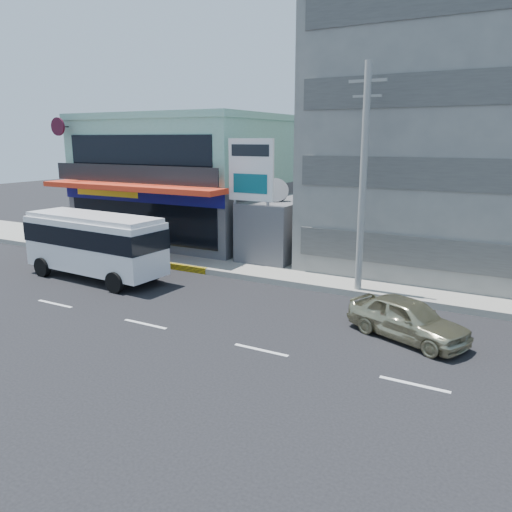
% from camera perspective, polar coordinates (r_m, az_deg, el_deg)
% --- Properties ---
extents(ground, '(120.00, 120.00, 0.00)m').
position_cam_1_polar(ground, '(19.63, -12.54, -7.61)').
color(ground, black).
rests_on(ground, ground).
extents(sidewalk, '(70.00, 5.00, 0.30)m').
position_cam_1_polar(sidewalk, '(25.21, 10.79, -2.47)').
color(sidewalk, gray).
rests_on(sidewalk, ground).
extents(shop_building, '(12.40, 11.70, 8.00)m').
position_cam_1_polar(shop_building, '(34.38, -7.73, 8.34)').
color(shop_building, '#4A4B50').
rests_on(shop_building, ground).
extents(concrete_building, '(16.00, 12.00, 14.00)m').
position_cam_1_polar(concrete_building, '(28.77, 24.68, 12.33)').
color(concrete_building, gray).
rests_on(concrete_building, ground).
extents(gap_structure, '(3.00, 6.00, 3.50)m').
position_cam_1_polar(gap_structure, '(28.92, 3.02, 3.03)').
color(gap_structure, '#4A4B50').
rests_on(gap_structure, ground).
extents(satellite_dish, '(1.50, 1.50, 0.15)m').
position_cam_1_polar(satellite_dish, '(27.76, 2.16, 6.42)').
color(satellite_dish, slate).
rests_on(satellite_dish, gap_structure).
extents(billboard, '(2.60, 0.18, 6.90)m').
position_cam_1_polar(billboard, '(26.27, -0.57, 9.00)').
color(billboard, gray).
rests_on(billboard, ground).
extents(utility_pole_near, '(1.60, 0.30, 10.00)m').
position_cam_1_polar(utility_pole_near, '(22.06, 12.13, 8.46)').
color(utility_pole_near, '#999993').
rests_on(utility_pole_near, ground).
extents(minibus, '(7.88, 3.09, 3.24)m').
position_cam_1_polar(minibus, '(26.05, -17.99, 1.66)').
color(minibus, silver).
rests_on(minibus, ground).
extents(sedan, '(4.72, 3.29, 1.49)m').
position_cam_1_polar(sedan, '(18.39, 16.93, -6.86)').
color(sedan, '#B4B08A').
rests_on(sedan, ground).
extents(motorcycle_rider, '(1.87, 1.29, 2.27)m').
position_cam_1_polar(motorcycle_rider, '(30.20, -17.18, 0.95)').
color(motorcycle_rider, maroon).
rests_on(motorcycle_rider, ground).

